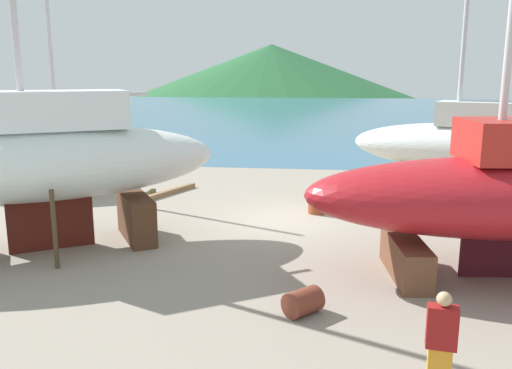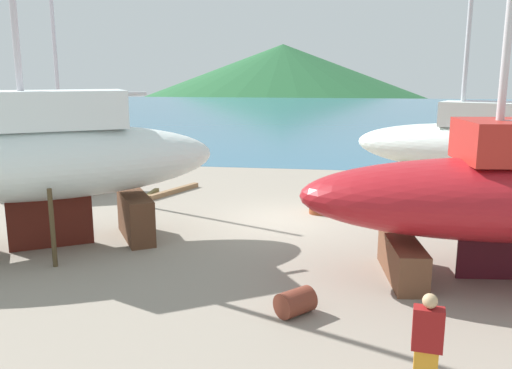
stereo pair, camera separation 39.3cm
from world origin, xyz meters
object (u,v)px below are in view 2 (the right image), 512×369
object	(u,v)px
sailboat_far_slipway	(47,161)
barrel_rust_near	(319,201)
sailboat_large_starboard	(473,147)
worker	(427,347)
barrel_tar_black	(295,302)
sailboat_small_center	(54,157)

from	to	relation	value
sailboat_far_slipway	barrel_rust_near	size ratio (longest dim) A/B	17.59
sailboat_large_starboard	barrel_rust_near	xyz separation A→B (m)	(-5.55, -2.22, -1.71)
worker	barrel_tar_black	bearing A→B (deg)	-133.31
worker	barrel_tar_black	size ratio (longest dim) A/B	2.31
sailboat_small_center	barrel_tar_black	distance (m)	14.53
sailboat_small_center	sailboat_far_slipway	xyz separation A→B (m)	(3.55, -6.59, 0.99)
sailboat_far_slipway	worker	distance (m)	11.03
sailboat_large_starboard	worker	xyz separation A→B (m)	(-3.63, -12.95, -1.26)
sailboat_far_slipway	barrel_tar_black	size ratio (longest dim) A/B	21.00
barrel_tar_black	barrel_rust_near	world-z (taller)	barrel_rust_near
sailboat_small_center	barrel_rust_near	xyz separation A→B (m)	(10.83, -1.75, -1.04)
barrel_tar_black	sailboat_small_center	bearing A→B (deg)	137.24
barrel_rust_near	sailboat_far_slipway	bearing A→B (deg)	-146.39
sailboat_large_starboard	sailboat_far_slipway	bearing A→B (deg)	52.57
sailboat_far_slipway	sailboat_small_center	bearing A→B (deg)	-93.13
barrel_tar_black	barrel_rust_near	distance (m)	8.08
sailboat_large_starboard	sailboat_far_slipway	size ratio (longest dim) A/B	0.94
worker	sailboat_large_starboard	bearing A→B (deg)	172.38
sailboat_small_center	worker	xyz separation A→B (m)	(12.75, -12.48, -0.59)
sailboat_far_slipway	worker	size ratio (longest dim) A/B	9.10
sailboat_large_starboard	sailboat_far_slipway	world-z (taller)	sailboat_far_slipway
worker	sailboat_small_center	bearing A→B (deg)	-126.33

